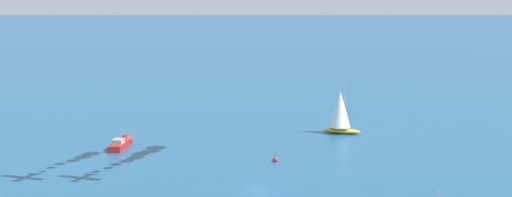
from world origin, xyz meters
name	(u,v)px	position (x,y,z in m)	size (l,w,h in m)	color
ground_plane	(258,189)	(0.00, 0.00, 0.00)	(2000.00, 2000.00, 0.00)	#1E517A
sailboat_near_centre	(340,111)	(-44.65, -35.60, 5.66)	(8.23, 9.11, 12.40)	gold
motorboat_inshore	(121,144)	(9.18, -46.88, 0.85)	(8.67, 10.51, 3.17)	#B21E1E
marker_buoy	(275,160)	(-14.19, -17.22, 0.39)	(1.10, 1.10, 2.10)	red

